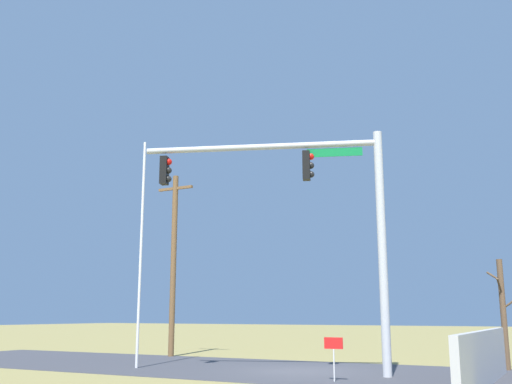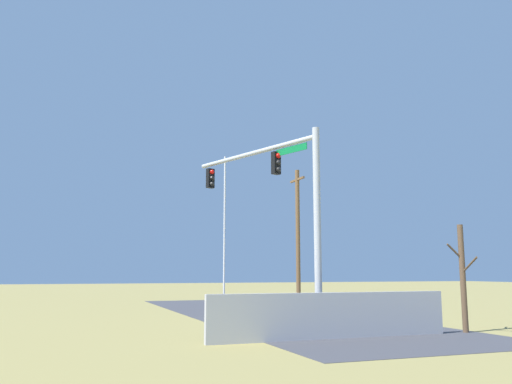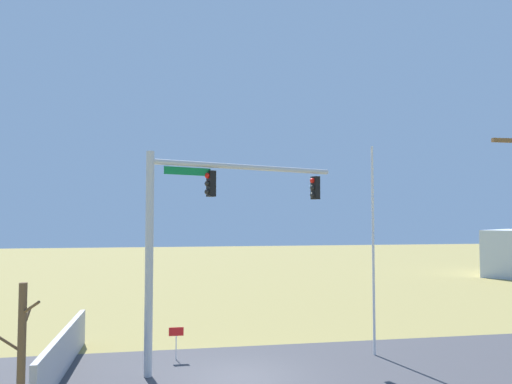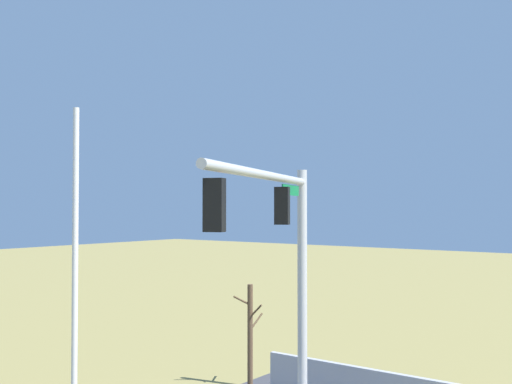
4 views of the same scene
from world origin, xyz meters
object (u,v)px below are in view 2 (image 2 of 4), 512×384
at_px(signal_mast, 282,192).
at_px(utility_pole, 298,235).
at_px(open_sign, 262,303).
at_px(flagpole, 224,233).
at_px(bare_tree, 463,276).

height_order(signal_mast, utility_pole, utility_pole).
bearing_deg(open_sign, flagpole, 174.29).
bearing_deg(signal_mast, utility_pole, 151.83).
bearing_deg(utility_pole, open_sign, -31.26).
relative_size(bare_tree, open_sign, 3.08).
relative_size(utility_pole, bare_tree, 2.21).
bearing_deg(utility_pole, signal_mast, -28.17).
distance_m(flagpole, bare_tree, 12.98).
bearing_deg(utility_pole, flagpole, -65.65).
xyz_separation_m(signal_mast, utility_pole, (-9.25, 4.95, -1.06)).
bearing_deg(utility_pole, bare_tree, -0.39).
bearing_deg(flagpole, bare_tree, 24.42).
xyz_separation_m(bare_tree, open_sign, (-3.95, -6.06, -1.03)).
xyz_separation_m(utility_pole, open_sign, (10.14, -6.15, -3.42)).
bearing_deg(open_sign, utility_pole, 148.74).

